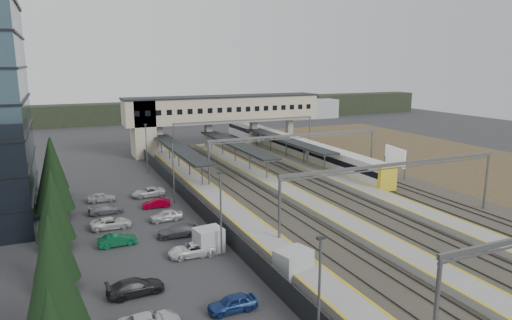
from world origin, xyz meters
name	(u,v)px	position (x,y,z in m)	size (l,w,h in m)	color
ground	(264,218)	(0.00, 0.00, 0.00)	(220.00, 220.00, 0.00)	#2B2B2D
conifer_row	(53,213)	(-22.00, -3.86, 4.84)	(4.42, 49.82, 9.50)	black
car_park	(158,247)	(-13.26, -4.92, 0.60)	(10.51, 44.49, 1.29)	maroon
lampposts	(193,187)	(-8.00, 1.25, 4.34)	(0.50, 53.25, 8.07)	slate
fence	(197,205)	(-6.50, 5.00, 1.00)	(0.08, 90.00, 2.00)	#26282B
relay_cabin_near	(293,264)	(-3.91, -14.41, 1.20)	(3.32, 2.77, 2.40)	#A4A7A8
relay_cabin_far	(209,240)	(-8.72, -6.45, 1.16)	(2.76, 2.40, 2.31)	#A4A7A8
rail_corridor	(311,196)	(9.34, 5.00, 0.29)	(34.00, 90.00, 0.92)	#312E26
canopies	(235,144)	(7.00, 27.00, 3.92)	(23.10, 30.00, 3.28)	black
footbridge	(211,112)	(7.70, 42.00, 7.93)	(40.40, 6.40, 11.20)	beige
gantries	(338,155)	(12.00, 3.00, 6.00)	(28.40, 62.28, 7.17)	slate
train	(289,145)	(20.00, 31.70, 2.02)	(2.83, 59.04, 3.56)	silver
billboard	(395,157)	(26.93, 9.37, 3.24)	(1.10, 5.70, 4.84)	slate
scrub_east	(499,172)	(45.00, 5.00, 0.03)	(34.00, 120.00, 0.06)	#42371E
treeline_far	(210,111)	(23.81, 92.28, 2.95)	(170.00, 19.00, 7.00)	black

